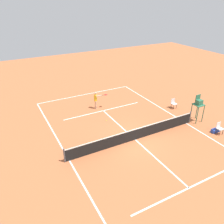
% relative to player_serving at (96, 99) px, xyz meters
% --- Properties ---
extents(ground_plane, '(60.00, 60.00, 0.00)m').
position_rel_player_serving_xyz_m(ground_plane, '(-0.38, 6.28, -1.03)').
color(ground_plane, '#B76038').
extents(court_lines, '(10.54, 20.18, 0.01)m').
position_rel_player_serving_xyz_m(court_lines, '(-0.38, 6.28, -1.03)').
color(court_lines, white).
rests_on(court_lines, ground).
extents(tennis_net, '(11.14, 0.10, 1.07)m').
position_rel_player_serving_xyz_m(tennis_net, '(-0.38, 6.28, -0.54)').
color(tennis_net, '#4C4C51').
rests_on(tennis_net, ground).
extents(player_serving, '(1.27, 0.68, 1.73)m').
position_rel_player_serving_xyz_m(player_serving, '(0.00, 0.00, 0.00)').
color(player_serving, '#D8A884').
rests_on(player_serving, ground).
extents(tennis_ball, '(0.07, 0.07, 0.07)m').
position_rel_player_serving_xyz_m(tennis_ball, '(0.25, 2.61, -1.00)').
color(tennis_ball, '#CCE033').
rests_on(tennis_ball, ground).
extents(umpire_chair, '(0.80, 0.80, 2.41)m').
position_rel_player_serving_xyz_m(umpire_chair, '(-6.63, 6.32, 0.57)').
color(umpire_chair, '#2D6B4C').
rests_on(umpire_chair, ground).
extents(courtside_chair_near, '(0.44, 0.46, 0.95)m').
position_rel_player_serving_xyz_m(courtside_chair_near, '(-6.66, 8.66, -0.50)').
color(courtside_chair_near, '#262626').
rests_on(courtside_chair_near, ground).
extents(courtside_chair_mid, '(0.44, 0.46, 0.95)m').
position_rel_player_serving_xyz_m(courtside_chair_mid, '(-6.63, 3.45, -0.50)').
color(courtside_chair_mid, '#262626').
rests_on(courtside_chair_mid, ground).
extents(equipment_bag, '(0.76, 0.32, 0.30)m').
position_rel_player_serving_xyz_m(equipment_bag, '(-6.65, 8.40, -0.88)').
color(equipment_bag, '#2647B7').
rests_on(equipment_bag, ground).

